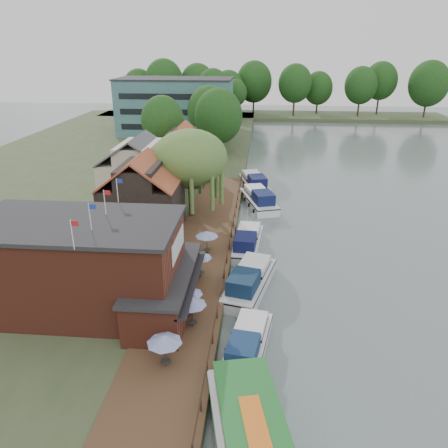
{
  "coord_description": "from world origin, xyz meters",
  "views": [
    {
      "loc": [
        -2.36,
        -29.5,
        20.31
      ],
      "look_at": [
        -6.0,
        12.0,
        3.0
      ],
      "focal_mm": 35.0,
      "sensor_mm": 36.0,
      "label": 1
    }
  ],
  "objects_px": {
    "cottage_c": "(182,154)",
    "cruiser_0": "(247,340)",
    "willow": "(191,174)",
    "umbrella_3": "(200,264)",
    "cruiser_2": "(247,239)",
    "cottage_a": "(142,195)",
    "umbrella_1": "(192,312)",
    "umbrella_0": "(165,351)",
    "cruiser_3": "(259,197)",
    "umbrella_4": "(207,242)",
    "cruiser_4": "(254,181)",
    "pub": "(104,266)",
    "umbrella_2": "(190,301)",
    "hotel_block": "(176,106)",
    "cruiser_1": "(250,277)",
    "cottage_b": "(140,169)"
  },
  "relations": [
    {
      "from": "cottage_c",
      "to": "cruiser_0",
      "type": "bearing_deg",
      "value": -73.49
    },
    {
      "from": "willow",
      "to": "umbrella_3",
      "type": "xyz_separation_m",
      "value": [
        3.09,
        -14.67,
        -3.93
      ]
    },
    {
      "from": "umbrella_3",
      "to": "cruiser_2",
      "type": "relative_size",
      "value": 0.25
    },
    {
      "from": "cottage_a",
      "to": "umbrella_1",
      "type": "height_order",
      "value": "cottage_a"
    },
    {
      "from": "umbrella_0",
      "to": "cruiser_3",
      "type": "height_order",
      "value": "umbrella_0"
    },
    {
      "from": "cottage_a",
      "to": "umbrella_4",
      "type": "height_order",
      "value": "cottage_a"
    },
    {
      "from": "umbrella_3",
      "to": "cruiser_4",
      "type": "relative_size",
      "value": 0.23
    },
    {
      "from": "cottage_a",
      "to": "cruiser_2",
      "type": "relative_size",
      "value": 0.89
    },
    {
      "from": "pub",
      "to": "cruiser_2",
      "type": "distance_m",
      "value": 17.37
    },
    {
      "from": "umbrella_1",
      "to": "umbrella_2",
      "type": "xyz_separation_m",
      "value": [
        -0.36,
        1.43,
        0.0
      ]
    },
    {
      "from": "willow",
      "to": "cottage_a",
      "type": "bearing_deg",
      "value": -131.99
    },
    {
      "from": "umbrella_0",
      "to": "willow",
      "type": "bearing_deg",
      "value": 95.31
    },
    {
      "from": "hotel_block",
      "to": "umbrella_0",
      "type": "bearing_deg",
      "value": -79.79
    },
    {
      "from": "willow",
      "to": "cruiser_3",
      "type": "xyz_separation_m",
      "value": [
        7.96,
        6.98,
        -4.94
      ]
    },
    {
      "from": "umbrella_4",
      "to": "cruiser_1",
      "type": "bearing_deg",
      "value": -47.34
    },
    {
      "from": "cruiser_0",
      "to": "willow",
      "type": "bearing_deg",
      "value": 116.74
    },
    {
      "from": "cruiser_4",
      "to": "umbrella_2",
      "type": "bearing_deg",
      "value": -111.34
    },
    {
      "from": "hotel_block",
      "to": "willow",
      "type": "distance_m",
      "value": 52.29
    },
    {
      "from": "cottage_c",
      "to": "umbrella_1",
      "type": "height_order",
      "value": "cottage_c"
    },
    {
      "from": "pub",
      "to": "cruiser_3",
      "type": "xyz_separation_m",
      "value": [
        11.46,
        26.98,
        -3.37
      ]
    },
    {
      "from": "umbrella_1",
      "to": "cruiser_0",
      "type": "bearing_deg",
      "value": -17.46
    },
    {
      "from": "cottage_b",
      "to": "cruiser_0",
      "type": "bearing_deg",
      "value": -62.02
    },
    {
      "from": "umbrella_0",
      "to": "cruiser_0",
      "type": "height_order",
      "value": "umbrella_0"
    },
    {
      "from": "umbrella_3",
      "to": "umbrella_4",
      "type": "xyz_separation_m",
      "value": [
        0.0,
        4.61,
        0.0
      ]
    },
    {
      "from": "cottage_c",
      "to": "cruiser_3",
      "type": "relative_size",
      "value": 0.81
    },
    {
      "from": "cottage_c",
      "to": "willow",
      "type": "xyz_separation_m",
      "value": [
        3.5,
        -14.0,
        0.96
      ]
    },
    {
      "from": "hotel_block",
      "to": "cruiser_2",
      "type": "xyz_separation_m",
      "value": [
        18.41,
        -57.54,
        -5.98
      ]
    },
    {
      "from": "cruiser_1",
      "to": "umbrella_1",
      "type": "bearing_deg",
      "value": -104.6
    },
    {
      "from": "umbrella_3",
      "to": "umbrella_2",
      "type": "bearing_deg",
      "value": -89.42
    },
    {
      "from": "cottage_c",
      "to": "cruiser_1",
      "type": "relative_size",
      "value": 0.84
    },
    {
      "from": "umbrella_4",
      "to": "cruiser_2",
      "type": "bearing_deg",
      "value": 42.66
    },
    {
      "from": "umbrella_1",
      "to": "umbrella_4",
      "type": "xyz_separation_m",
      "value": [
        -0.42,
        12.05,
        0.0
      ]
    },
    {
      "from": "umbrella_1",
      "to": "cruiser_3",
      "type": "xyz_separation_m",
      "value": [
        4.45,
        29.1,
        -1.01
      ]
    },
    {
      "from": "cruiser_0",
      "to": "cottage_c",
      "type": "bearing_deg",
      "value": 115.29
    },
    {
      "from": "hotel_block",
      "to": "cottage_c",
      "type": "distance_m",
      "value": 37.9
    },
    {
      "from": "cruiser_0",
      "to": "cruiser_2",
      "type": "height_order",
      "value": "cruiser_2"
    },
    {
      "from": "cottage_b",
      "to": "umbrella_4",
      "type": "height_order",
      "value": "cottage_b"
    },
    {
      "from": "cruiser_4",
      "to": "hotel_block",
      "type": "bearing_deg",
      "value": 102.13
    },
    {
      "from": "cottage_a",
      "to": "umbrella_2",
      "type": "bearing_deg",
      "value": -64.02
    },
    {
      "from": "cottage_a",
      "to": "cottage_b",
      "type": "height_order",
      "value": "same"
    },
    {
      "from": "pub",
      "to": "cottage_c",
      "type": "distance_m",
      "value": 34.01
    },
    {
      "from": "umbrella_2",
      "to": "cruiser_2",
      "type": "distance_m",
      "value": 14.68
    },
    {
      "from": "hotel_block",
      "to": "cottage_c",
      "type": "bearing_deg",
      "value": -77.8
    },
    {
      "from": "willow",
      "to": "cruiser_4",
      "type": "bearing_deg",
      "value": 63.56
    },
    {
      "from": "willow",
      "to": "cruiser_3",
      "type": "height_order",
      "value": "willow"
    },
    {
      "from": "cruiser_2",
      "to": "cruiser_3",
      "type": "height_order",
      "value": "cruiser_3"
    },
    {
      "from": "hotel_block",
      "to": "cruiser_3",
      "type": "bearing_deg",
      "value": -66.15
    },
    {
      "from": "cottage_c",
      "to": "cottage_b",
      "type": "bearing_deg",
      "value": -113.96
    },
    {
      "from": "umbrella_2",
      "to": "cruiser_1",
      "type": "bearing_deg",
      "value": 53.97
    },
    {
      "from": "umbrella_4",
      "to": "cottage_b",
      "type": "bearing_deg",
      "value": 125.1
    }
  ]
}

